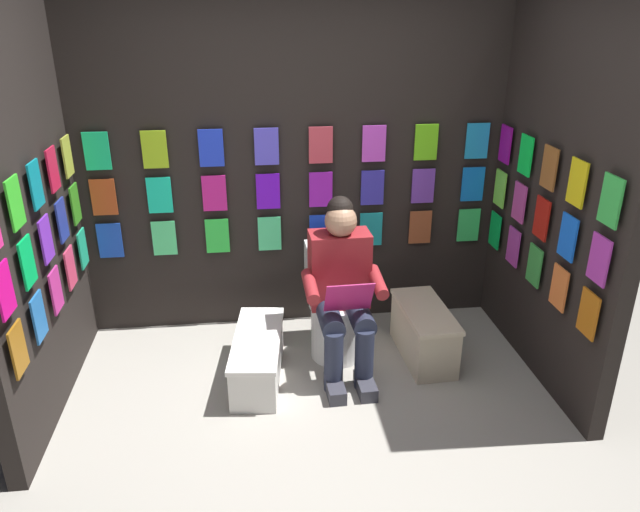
# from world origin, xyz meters

# --- Properties ---
(ground_plane) EXTENTS (30.00, 30.00, 0.00)m
(ground_plane) POSITION_xyz_m (0.00, 0.00, 0.00)
(ground_plane) COLOR #9E998E
(display_wall_back) EXTENTS (3.17, 0.14, 2.37)m
(display_wall_back) POSITION_xyz_m (-0.00, -1.71, 1.18)
(display_wall_back) COLOR black
(display_wall_back) RESTS_ON ground
(display_wall_left) EXTENTS (0.14, 1.66, 2.37)m
(display_wall_left) POSITION_xyz_m (-1.58, -0.83, 1.18)
(display_wall_left) COLOR black
(display_wall_left) RESTS_ON ground
(display_wall_right) EXTENTS (0.14, 1.66, 2.37)m
(display_wall_right) POSITION_xyz_m (1.58, -0.83, 1.18)
(display_wall_right) COLOR black
(display_wall_right) RESTS_ON ground
(toilet) EXTENTS (0.41, 0.56, 0.77)m
(toilet) POSITION_xyz_m (-0.24, -1.17, 0.33)
(toilet) COLOR white
(toilet) RESTS_ON ground
(person_reading) EXTENTS (0.53, 0.69, 1.19)m
(person_reading) POSITION_xyz_m (-0.25, -0.94, 0.60)
(person_reading) COLOR maroon
(person_reading) RESTS_ON ground
(comic_longbox_near) EXTENTS (0.33, 0.71, 0.38)m
(comic_longbox_near) POSITION_xyz_m (-0.84, -1.00, 0.19)
(comic_longbox_near) COLOR beige
(comic_longbox_near) RESTS_ON ground
(comic_longbox_far) EXTENTS (0.40, 0.86, 0.31)m
(comic_longbox_far) POSITION_xyz_m (0.32, -0.88, 0.16)
(comic_longbox_far) COLOR white
(comic_longbox_far) RESTS_ON ground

